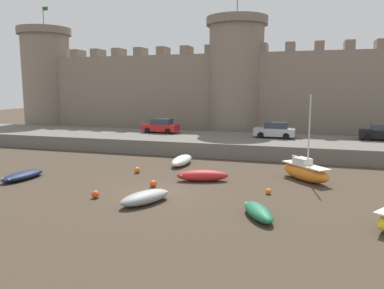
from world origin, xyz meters
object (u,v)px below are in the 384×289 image
rowboat_foreground_centre (258,212)px  mooring_buoy_off_centre (153,183)px  mooring_buoy_mid_mud (268,191)px  car_quay_east (382,132)px  sailboat_near_channel_right (305,171)px  rowboat_foreground_left (145,197)px  mooring_buoy_near_channel (95,194)px  mooring_buoy_near_shore (137,170)px  rowboat_foreground_right (202,175)px  rowboat_midflat_centre (182,160)px  car_quay_centre_east (161,126)px  car_quay_centre_west (275,130)px  rowboat_midflat_left (23,175)px

rowboat_foreground_centre → mooring_buoy_off_centre: rowboat_foreground_centre is taller
mooring_buoy_mid_mud → car_quay_east: (9.19, 17.57, 1.99)m
sailboat_near_channel_right → rowboat_foreground_left: bearing=-136.2°
mooring_buoy_near_channel → mooring_buoy_off_centre: bearing=56.1°
rowboat_foreground_left → mooring_buoy_near_shore: (-3.77, 6.90, -0.14)m
rowboat_foreground_right → mooring_buoy_off_centre: size_ratio=8.16×
sailboat_near_channel_right → mooring_buoy_near_channel: bearing=-145.5°
rowboat_midflat_centre → mooring_buoy_near_shore: rowboat_midflat_centre is taller
rowboat_foreground_left → car_quay_east: size_ratio=0.85×
rowboat_foreground_right → mooring_buoy_mid_mud: rowboat_foreground_right is taller
rowboat_foreground_centre → mooring_buoy_near_channel: 9.71m
rowboat_foreground_right → rowboat_foreground_centre: bearing=-53.7°
rowboat_foreground_left → rowboat_midflat_centre: 10.92m
mooring_buoy_mid_mud → mooring_buoy_near_channel: 10.48m
sailboat_near_channel_right → car_quay_centre_east: 20.48m
sailboat_near_channel_right → mooring_buoy_near_channel: size_ratio=13.13×
sailboat_near_channel_right → rowboat_foreground_centre: bearing=-103.8°
sailboat_near_channel_right → car_quay_centre_east: (-16.00, 12.70, 1.50)m
rowboat_foreground_left → sailboat_near_channel_right: (8.57, 8.24, 0.30)m
mooring_buoy_near_shore → mooring_buoy_off_centre: 4.41m
sailboat_near_channel_right → car_quay_centre_west: 12.59m
rowboat_midflat_left → mooring_buoy_off_centre: rowboat_midflat_left is taller
rowboat_foreground_centre → mooring_buoy_mid_mud: bearing=89.4°
rowboat_foreground_left → mooring_buoy_near_shore: bearing=118.7°
rowboat_midflat_centre → mooring_buoy_near_channel: 10.87m
car_quay_centre_west → car_quay_centre_east: (-12.85, 0.61, 0.00)m
rowboat_midflat_centre → mooring_buoy_near_channel: (-1.79, -10.72, -0.17)m
rowboat_midflat_left → rowboat_foreground_centre: bearing=-10.3°
mooring_buoy_off_centre → car_quay_centre_west: bearing=69.2°
rowboat_foreground_left → car_quay_east: (15.67, 21.55, 1.80)m
rowboat_foreground_right → rowboat_midflat_left: bearing=-165.1°
rowboat_foreground_right → mooring_buoy_near_shore: 5.57m
sailboat_near_channel_right → car_quay_east: size_ratio=1.44×
rowboat_midflat_left → mooring_buoy_near_channel: (7.46, -2.52, -0.07)m
rowboat_foreground_left → car_quay_centre_west: bearing=75.0°
rowboat_midflat_centre → mooring_buoy_near_shore: (-2.30, -3.92, -0.17)m
car_quay_centre_east → car_quay_centre_west: bearing=-2.7°
rowboat_midflat_left → rowboat_foreground_centre: rowboat_foreground_centre is taller
rowboat_midflat_left → mooring_buoy_near_shore: bearing=31.6°
rowboat_foreground_right → mooring_buoy_off_centre: 3.64m
sailboat_near_channel_right → car_quay_centre_east: sailboat_near_channel_right is taller
car_quay_centre_west → car_quay_centre_east: size_ratio=1.00×
mooring_buoy_near_shore → car_quay_centre_east: 14.64m
rowboat_midflat_centre → car_quay_centre_west: bearing=54.0°
mooring_buoy_near_shore → rowboat_foreground_left: bearing=-61.3°
rowboat_midflat_left → rowboat_foreground_right: (12.43, 3.30, 0.11)m
mooring_buoy_near_channel → car_quay_centre_east: (-4.17, 20.84, 1.94)m
rowboat_midflat_centre → rowboat_foreground_centre: 13.81m
mooring_buoy_off_centre → car_quay_east: 24.65m
rowboat_midflat_left → rowboat_midflat_centre: size_ratio=0.93×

